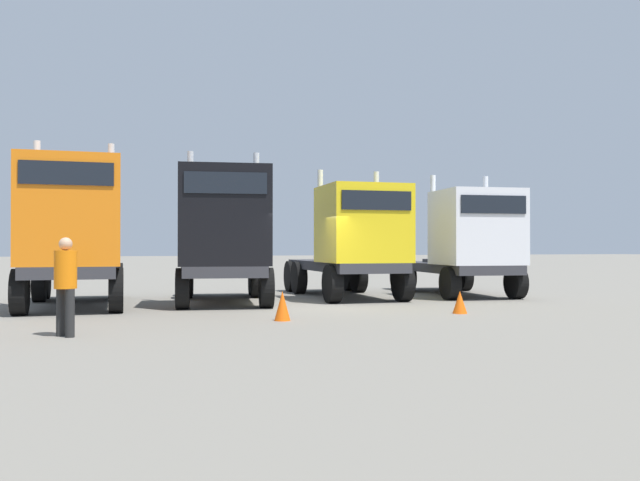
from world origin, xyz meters
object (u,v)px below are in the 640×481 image
(semi_truck_black, at_px, (224,235))
(semi_truck_white, at_px, (467,242))
(semi_truck_yellow, at_px, (354,241))
(traffic_cone_near, at_px, (460,302))
(semi_truck_orange, at_px, (72,231))
(traffic_cone_mid, at_px, (282,306))
(visitor_in_hivis, at_px, (65,279))

(semi_truck_black, relative_size, semi_truck_white, 0.98)
(semi_truck_yellow, xyz_separation_m, semi_truck_white, (3.90, -0.14, -0.04))
(traffic_cone_near, bearing_deg, semi_truck_black, 141.48)
(semi_truck_yellow, distance_m, traffic_cone_near, 5.30)
(semi_truck_orange, height_order, traffic_cone_near, semi_truck_orange)
(semi_truck_black, bearing_deg, semi_truck_orange, -79.66)
(semi_truck_white, xyz_separation_m, traffic_cone_near, (-2.99, -4.85, -1.51))
(semi_truck_orange, distance_m, traffic_cone_near, 10.10)
(semi_truck_orange, xyz_separation_m, semi_truck_yellow, (8.23, 1.07, -0.21))
(semi_truck_orange, bearing_deg, semi_truck_yellow, 98.08)
(semi_truck_white, distance_m, traffic_cone_near, 5.89)
(semi_truck_yellow, bearing_deg, traffic_cone_mid, -33.26)
(semi_truck_black, bearing_deg, visitor_in_hivis, -26.01)
(semi_truck_white, height_order, traffic_cone_mid, semi_truck_white)
(semi_truck_black, relative_size, traffic_cone_near, 11.40)
(semi_truck_yellow, height_order, semi_truck_white, semi_truck_yellow)
(semi_truck_white, bearing_deg, semi_truck_orange, -80.03)
(semi_truck_black, height_order, semi_truck_white, semi_truck_black)
(semi_truck_orange, xyz_separation_m, traffic_cone_mid, (4.60, -4.15, -1.71))
(semi_truck_black, distance_m, traffic_cone_mid, 4.67)
(traffic_cone_near, distance_m, traffic_cone_mid, 4.55)
(semi_truck_yellow, height_order, visitor_in_hivis, semi_truck_yellow)
(visitor_in_hivis, relative_size, traffic_cone_mid, 2.75)
(traffic_cone_near, bearing_deg, traffic_cone_mid, -177.08)
(semi_truck_orange, height_order, semi_truck_yellow, semi_truck_orange)
(semi_truck_orange, distance_m, semi_truck_black, 4.00)
(semi_truck_black, height_order, semi_truck_yellow, semi_truck_black)
(traffic_cone_near, xyz_separation_m, traffic_cone_mid, (-4.54, -0.23, 0.05))
(semi_truck_orange, relative_size, traffic_cone_near, 11.66)
(semi_truck_black, relative_size, traffic_cone_mid, 9.59)
(semi_truck_black, distance_m, traffic_cone_near, 6.79)
(visitor_in_hivis, bearing_deg, semi_truck_yellow, -179.00)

